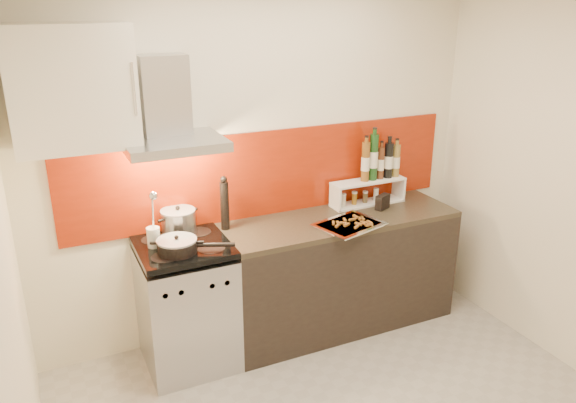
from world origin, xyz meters
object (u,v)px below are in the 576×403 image
saute_pan (178,246)px  stock_pot (179,222)px  baking_tray (349,225)px  range_stove (187,306)px  counter (338,271)px  pepper_mill (225,204)px

saute_pan → stock_pot: bearing=74.5°
baking_tray → stock_pot: bearing=162.1°
saute_pan → baking_tray: saute_pan is taller
stock_pot → saute_pan: bearing=-105.5°
stock_pot → saute_pan: (-0.08, -0.30, -0.04)m
range_stove → baking_tray: bearing=-9.0°
saute_pan → baking_tray: size_ratio=0.90×
stock_pot → baking_tray: size_ratio=0.45×
counter → saute_pan: size_ratio=3.78×
range_stove → counter: size_ratio=0.51×
counter → pepper_mill: pepper_mill is taller
pepper_mill → baking_tray: pepper_mill is taller
pepper_mill → saute_pan: bearing=-146.9°
pepper_mill → baking_tray: size_ratio=0.74×
counter → pepper_mill: 1.07m
saute_pan → pepper_mill: 0.50m
counter → saute_pan: saute_pan is taller
counter → baking_tray: bearing=-100.5°
counter → baking_tray: (-0.03, -0.19, 0.47)m
counter → stock_pot: (-1.17, 0.18, 0.55)m
range_stove → stock_pot: 0.59m
counter → range_stove: bearing=-179.8°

